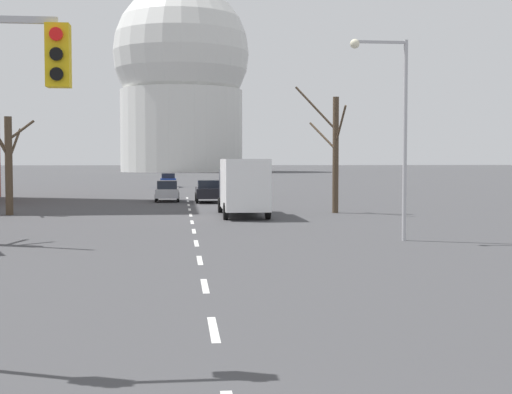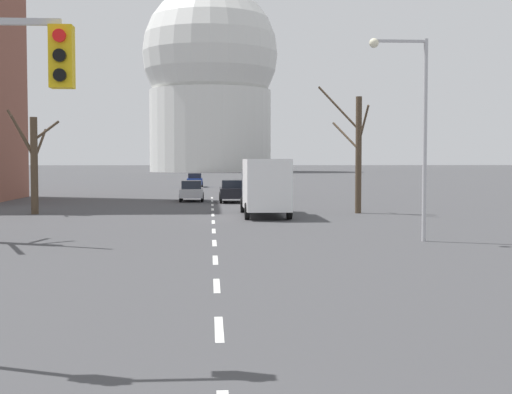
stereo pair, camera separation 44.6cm
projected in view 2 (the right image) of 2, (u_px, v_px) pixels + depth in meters
The scene contains 20 objects.
lane_stripe_1 at pixel (219, 329), 13.06m from camera, with size 0.16×2.00×0.01m, color silver.
lane_stripe_2 at pixel (217, 286), 17.54m from camera, with size 0.16×2.00×0.01m, color silver.
lane_stripe_3 at pixel (215, 260), 22.02m from camera, with size 0.16×2.00×0.01m, color silver.
lane_stripe_4 at pixel (214, 243), 26.51m from camera, with size 0.16×2.00×0.01m, color silver.
lane_stripe_5 at pixel (214, 231), 30.99m from camera, with size 0.16×2.00×0.01m, color silver.
lane_stripe_6 at pixel (213, 222), 35.48m from camera, with size 0.16×2.00×0.01m, color silver.
lane_stripe_7 at pixel (213, 215), 39.96m from camera, with size 0.16×2.00×0.01m, color silver.
lane_stripe_8 at pixel (213, 209), 44.45m from camera, with size 0.16×2.00×0.01m, color silver.
lane_stripe_9 at pixel (212, 205), 48.93m from camera, with size 0.16×2.00×0.01m, color silver.
lane_stripe_10 at pixel (212, 201), 53.42m from camera, with size 0.16×2.00×0.01m, color silver.
lane_stripe_11 at pixel (212, 198), 57.90m from camera, with size 0.16×2.00×0.01m, color silver.
street_lamp_right at pixel (414, 116), 26.80m from camera, with size 2.24×0.36×7.64m.
sedan_near_left at pixel (232, 191), 51.88m from camera, with size 1.90×4.26×1.63m.
sedan_near_right at pixel (265, 187), 59.81m from camera, with size 1.83×4.45×1.66m.
sedan_mid_centre at pixel (195, 180), 80.78m from camera, with size 1.79×3.89×1.58m.
sedan_far_left at pixel (192, 191), 53.32m from camera, with size 1.77×4.11×1.55m.
delivery_truck at pixel (265, 185), 39.08m from camera, with size 2.44×7.20×3.14m.
bare_tree_left_near at pixel (34, 160), 40.44m from camera, with size 3.01×2.51×5.99m.
bare_tree_right_near at pixel (357, 150), 41.17m from camera, with size 2.46×3.45×7.44m.
capitol_dome at pixel (210, 79), 185.14m from camera, with size 35.10×35.10×49.58m.
Camera 2 is at (-0.16, -4.69, 3.10)m, focal length 50.00 mm.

